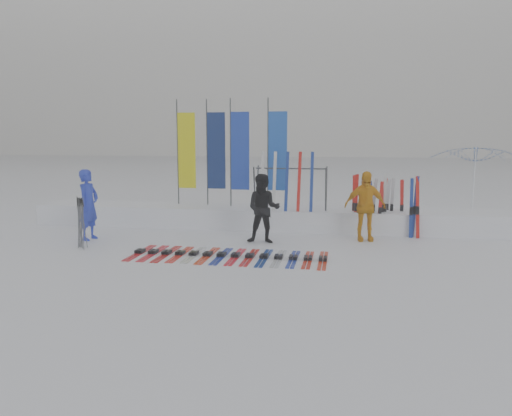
% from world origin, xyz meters
% --- Properties ---
extents(ground, '(120.00, 120.00, 0.00)m').
position_xyz_m(ground, '(0.00, 0.00, 0.00)').
color(ground, white).
rests_on(ground, ground).
extents(snow_bank, '(14.00, 1.60, 0.60)m').
position_xyz_m(snow_bank, '(0.00, 4.60, 0.30)').
color(snow_bank, white).
rests_on(snow_bank, ground).
extents(person_blue, '(0.52, 0.72, 1.84)m').
position_xyz_m(person_blue, '(-4.29, 2.02, 0.92)').
color(person_blue, '#2032BC').
rests_on(person_blue, ground).
extents(person_black, '(0.87, 0.69, 1.75)m').
position_xyz_m(person_black, '(0.25, 2.38, 0.87)').
color(person_black, black).
rests_on(person_black, ground).
extents(person_yellow, '(1.11, 0.61, 1.80)m').
position_xyz_m(person_yellow, '(2.78, 3.13, 0.90)').
color(person_yellow, orange).
rests_on(person_yellow, ground).
extents(tent_canopy, '(3.20, 3.25, 2.49)m').
position_xyz_m(tent_canopy, '(6.13, 6.19, 1.25)').
color(tent_canopy, white).
rests_on(tent_canopy, ground).
extents(ski_row, '(4.37, 1.67, 0.07)m').
position_xyz_m(ski_row, '(-0.28, 0.77, 0.04)').
color(ski_row, '#B80E14').
rests_on(ski_row, ground).
extents(pole_cluster, '(0.34, 0.37, 1.25)m').
position_xyz_m(pole_cluster, '(-4.00, 1.08, 0.60)').
color(pole_cluster, '#595B60').
rests_on(pole_cluster, ground).
extents(feather_flags, '(3.43, 0.25, 3.20)m').
position_xyz_m(feather_flags, '(-1.21, 4.82, 2.24)').
color(feather_flags, '#383A3F').
rests_on(feather_flags, ground).
extents(ski_rack, '(2.04, 0.80, 1.23)m').
position_xyz_m(ski_rack, '(0.74, 4.20, 1.38)').
color(ski_rack, '#383A3F').
rests_on(ski_rack, ground).
extents(upright_skis, '(1.73, 1.00, 1.69)m').
position_xyz_m(upright_skis, '(3.34, 4.15, 0.78)').
color(upright_skis, red).
rests_on(upright_skis, ground).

